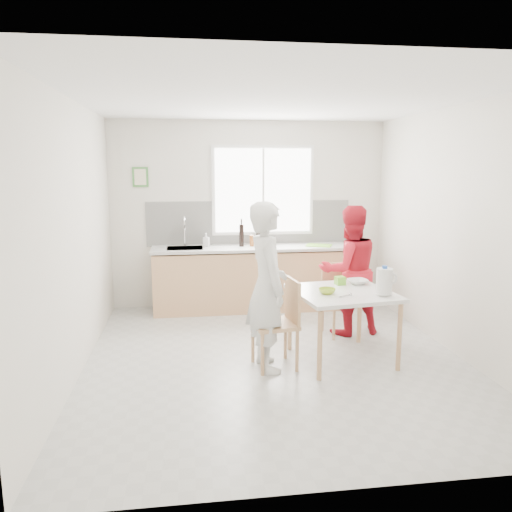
{
  "coord_description": "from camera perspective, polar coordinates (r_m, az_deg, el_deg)",
  "views": [
    {
      "loc": [
        -0.9,
        -5.03,
        2.04
      ],
      "look_at": [
        -0.18,
        0.2,
        1.1
      ],
      "focal_mm": 35.0,
      "sensor_mm": 36.0,
      "label": 1
    }
  ],
  "objects": [
    {
      "name": "ground",
      "position": [
        5.5,
        2.2,
        -11.65
      ],
      "size": [
        4.5,
        4.5,
        0.0
      ],
      "primitive_type": "plane",
      "color": "#B7B7B2",
      "rests_on": "ground"
    },
    {
      "name": "room_shell",
      "position": [
        5.12,
        2.32,
        5.7
      ],
      "size": [
        4.5,
        4.5,
        4.5
      ],
      "color": "silver",
      "rests_on": "ground"
    },
    {
      "name": "window",
      "position": [
        7.34,
        0.81,
        7.49
      ],
      "size": [
        1.5,
        0.06,
        1.3
      ],
      "color": "white",
      "rests_on": "room_shell"
    },
    {
      "name": "backsplash",
      "position": [
        7.37,
        -0.75,
        3.79
      ],
      "size": [
        3.0,
        0.02,
        0.65
      ],
      "primitive_type": "cube",
      "color": "white",
      "rests_on": "room_shell"
    },
    {
      "name": "picture_frame",
      "position": [
        7.29,
        -13.09,
        8.79
      ],
      "size": [
        0.22,
        0.03,
        0.28
      ],
      "color": "#468B3F",
      "rests_on": "room_shell"
    },
    {
      "name": "kitchen_counter",
      "position": [
        7.22,
        -0.49,
        -2.84
      ],
      "size": [
        2.84,
        0.64,
        1.37
      ],
      "color": "tan",
      "rests_on": "ground"
    },
    {
      "name": "dining_table",
      "position": [
        5.35,
        9.85,
        -4.79
      ],
      "size": [
        1.1,
        1.1,
        0.75
      ],
      "rotation": [
        0.0,
        0.0,
        0.14
      ],
      "color": "white",
      "rests_on": "ground"
    },
    {
      "name": "chair_left",
      "position": [
        5.15,
        2.88,
        -7.21
      ],
      "size": [
        0.48,
        0.48,
        0.92
      ],
      "rotation": [
        0.0,
        0.0,
        -1.43
      ],
      "color": "tan",
      "rests_on": "ground"
    },
    {
      "name": "chair_far",
      "position": [
        6.26,
        9.5,
        -4.46
      ],
      "size": [
        0.45,
        0.45,
        0.87
      ],
      "rotation": [
        0.0,
        0.0,
        0.14
      ],
      "color": "tan",
      "rests_on": "ground"
    },
    {
      "name": "person_white",
      "position": [
        5.01,
        1.27,
        -3.54
      ],
      "size": [
        0.49,
        0.67,
        1.71
      ],
      "primitive_type": "imported",
      "rotation": [
        0.0,
        0.0,
        1.71
      ],
      "color": "white",
      "rests_on": "ground"
    },
    {
      "name": "person_red",
      "position": [
        6.2,
        10.61,
        -1.62
      ],
      "size": [
        0.85,
        0.7,
        1.59
      ],
      "primitive_type": "imported",
      "rotation": [
        0.0,
        0.0,
        3.28
      ],
      "color": "red",
      "rests_on": "ground"
    },
    {
      "name": "bowl_green",
      "position": [
        5.2,
        8.13,
        -3.98
      ],
      "size": [
        0.2,
        0.2,
        0.05
      ],
      "primitive_type": "imported",
      "rotation": [
        0.0,
        0.0,
        0.14
      ],
      "color": "#A3C82E",
      "rests_on": "dining_table"
    },
    {
      "name": "bowl_white",
      "position": [
        5.67,
        11.55,
        -2.89
      ],
      "size": [
        0.25,
        0.25,
        0.05
      ],
      "primitive_type": "imported",
      "rotation": [
        0.0,
        0.0,
        0.14
      ],
      "color": "white",
      "rests_on": "dining_table"
    },
    {
      "name": "milk_jug",
      "position": [
        5.2,
        14.49,
        -2.76
      ],
      "size": [
        0.22,
        0.16,
        0.29
      ],
      "rotation": [
        0.0,
        0.0,
        0.14
      ],
      "color": "white",
      "rests_on": "dining_table"
    },
    {
      "name": "green_box",
      "position": [
        5.61,
        9.59,
        -2.79
      ],
      "size": [
        0.11,
        0.11,
        0.09
      ],
      "primitive_type": "cube",
      "rotation": [
        0.0,
        0.0,
        0.14
      ],
      "color": "#71C72E",
      "rests_on": "dining_table"
    },
    {
      "name": "spoon",
      "position": [
        5.1,
        10.13,
        -4.51
      ],
      "size": [
        0.15,
        0.09,
        0.01
      ],
      "primitive_type": "cylinder",
      "rotation": [
        0.0,
        1.57,
        0.49
      ],
      "color": "#A5A5AA",
      "rests_on": "dining_table"
    },
    {
      "name": "cutting_board",
      "position": [
        7.24,
        7.21,
        1.22
      ],
      "size": [
        0.42,
        0.37,
        0.01
      ],
      "primitive_type": "cube",
      "rotation": [
        0.0,
        0.0,
        -0.42
      ],
      "color": "#7BD631",
      "rests_on": "kitchen_counter"
    },
    {
      "name": "wine_bottle_a",
      "position": [
        7.12,
        -1.67,
        2.39
      ],
      "size": [
        0.07,
        0.07,
        0.32
      ],
      "primitive_type": "cylinder",
      "color": "black",
      "rests_on": "kitchen_counter"
    },
    {
      "name": "wine_bottle_b",
      "position": [
        7.3,
        0.29,
        2.51
      ],
      "size": [
        0.07,
        0.07,
        0.3
      ],
      "primitive_type": "cylinder",
      "color": "black",
      "rests_on": "kitchen_counter"
    },
    {
      "name": "jar_amber",
      "position": [
        7.13,
        -0.49,
        1.76
      ],
      "size": [
        0.06,
        0.06,
        0.16
      ],
      "primitive_type": "cylinder",
      "color": "brown",
      "rests_on": "kitchen_counter"
    },
    {
      "name": "soap_bottle",
      "position": [
        7.14,
        -5.73,
        1.85
      ],
      "size": [
        0.1,
        0.1,
        0.19
      ],
      "primitive_type": "imported",
      "rotation": [
        0.0,
        0.0,
        -0.18
      ],
      "color": "#999999",
      "rests_on": "kitchen_counter"
    }
  ]
}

